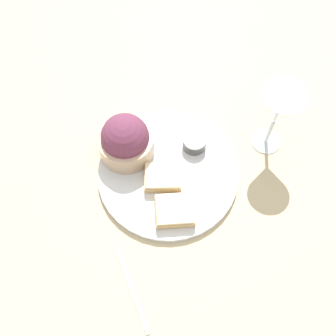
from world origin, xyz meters
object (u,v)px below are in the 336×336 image
(sauce_ramekin, at_px, (194,142))
(cheese_toast_near, at_px, (175,210))
(wine_glass, at_px, (279,110))
(fork, at_px, (132,289))
(cheese_toast_far, at_px, (162,177))
(salad_bowl, at_px, (126,139))

(sauce_ramekin, bearing_deg, cheese_toast_near, 105.37)
(wine_glass, bearing_deg, fork, 79.37)
(cheese_toast_near, bearing_deg, sauce_ramekin, -74.63)
(cheese_toast_near, bearing_deg, cheese_toast_far, -39.69)
(cheese_toast_far, relative_size, wine_glass, 0.55)
(cheese_toast_near, xyz_separation_m, fork, (-0.01, 0.17, -0.02))
(sauce_ramekin, bearing_deg, fork, 98.57)
(salad_bowl, bearing_deg, fork, 124.54)
(wine_glass, bearing_deg, sauce_ramekin, 37.39)
(salad_bowl, height_order, cheese_toast_far, salad_bowl)
(wine_glass, xyz_separation_m, fork, (0.08, 0.43, -0.12))
(salad_bowl, relative_size, cheese_toast_near, 1.16)
(sauce_ramekin, height_order, fork, sauce_ramekin)
(fork, bearing_deg, cheese_toast_far, -73.27)
(cheese_toast_far, height_order, fork, cheese_toast_far)
(sauce_ramekin, bearing_deg, wine_glass, -142.61)
(salad_bowl, xyz_separation_m, cheese_toast_far, (-0.10, 0.02, -0.03))
(salad_bowl, xyz_separation_m, cheese_toast_near, (-0.16, 0.07, -0.03))
(cheese_toast_near, xyz_separation_m, wine_glass, (-0.09, -0.26, 0.10))
(salad_bowl, bearing_deg, sauce_ramekin, -145.11)
(salad_bowl, distance_m, fork, 0.30)
(salad_bowl, xyz_separation_m, wine_glass, (-0.25, -0.18, 0.07))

